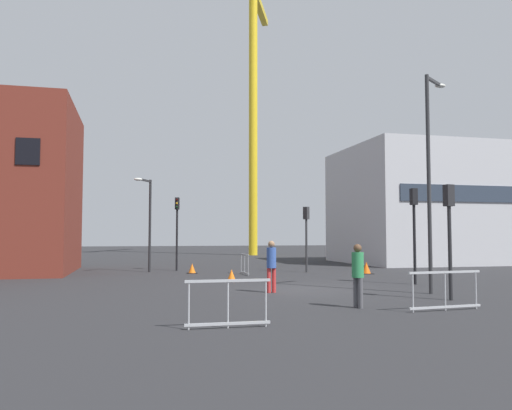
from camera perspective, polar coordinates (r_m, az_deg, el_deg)
name	(u,v)px	position (r m, az deg, el deg)	size (l,w,h in m)	color
ground	(300,289)	(19.85, 4.91, -9.36)	(160.00, 160.00, 0.00)	#28282B
office_block	(429,206)	(40.92, 18.73, -0.09)	(12.63, 10.48, 8.58)	#B7B7BC
construction_crane	(253,85)	(55.32, -0.29, 13.20)	(6.19, 12.98, 28.73)	yellow
streetlamp_tall	(430,166)	(19.49, 18.89, 4.13)	(1.33, 0.94, 7.87)	#2D2D30
streetlamp_short	(148,215)	(29.22, -11.98, -1.13)	(0.98, 1.41, 5.21)	#232326
traffic_light_corner	(414,220)	(22.61, 17.23, -1.59)	(0.25, 0.37, 4.05)	black
traffic_light_crosswalk	(306,228)	(28.75, 5.63, -2.56)	(0.36, 0.38, 3.66)	#2D2D30
traffic_light_near	(449,222)	(17.51, 20.80, -1.76)	(0.38, 0.28, 3.69)	#232326
traffic_light_far	(177,222)	(30.26, -8.81, -1.86)	(0.30, 0.39, 4.28)	black
pedestrian_walking	(358,270)	(14.96, 11.30, -7.18)	(0.34, 0.34, 1.82)	#4C4C51
pedestrian_waiting	(271,262)	(18.53, 1.73, -6.40)	(0.34, 0.34, 1.86)	red
safety_barrier_right_run	(245,264)	(26.99, -1.29, -6.59)	(0.09, 1.81, 1.08)	gray
safety_barrier_mid_span	(228,303)	(11.60, -3.15, -10.85)	(1.94, 0.07, 1.08)	#B2B5BA
safety_barrier_front	(445,290)	(15.14, 20.37, -8.88)	(2.31, 0.26, 1.08)	#B2B5BA
traffic_cone_on_verge	(232,275)	(23.42, -2.75, -7.87)	(0.51, 0.51, 0.52)	black
traffic_cone_by_barrier	(366,268)	(28.10, 12.21, -6.92)	(0.63, 0.63, 0.64)	black
traffic_cone_striped	(192,269)	(28.01, -7.15, -7.08)	(0.54, 0.54, 0.54)	black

